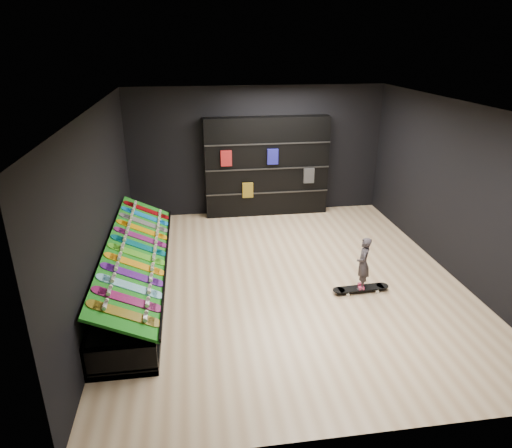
{
  "coord_description": "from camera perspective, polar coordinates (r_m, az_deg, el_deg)",
  "views": [
    {
      "loc": [
        -1.56,
        -6.99,
        3.95
      ],
      "look_at": [
        -0.5,
        0.2,
        1.0
      ],
      "focal_mm": 32.0,
      "sensor_mm": 36.0,
      "label": 1
    }
  ],
  "objects": [
    {
      "name": "display_board_6",
      "position": [
        7.9,
        -14.39,
        -2.62
      ],
      "size": [
        0.93,
        0.22,
        0.5
      ],
      "primitive_type": null,
      "rotation": [
        0.0,
        0.44,
        0.0
      ],
      "color": "#0C8C99",
      "rests_on": "turf_ramp"
    },
    {
      "name": "display_board_7",
      "position": [
        8.22,
        -14.18,
        -1.62
      ],
      "size": [
        0.93,
        0.22,
        0.5
      ],
      "primitive_type": null,
      "rotation": [
        0.0,
        0.44,
        0.0
      ],
      "color": "#2626BF",
      "rests_on": "turf_ramp"
    },
    {
      "name": "turf_ramp",
      "position": [
        7.76,
        -14.58,
        -3.33
      ],
      "size": [
        0.92,
        4.5,
        0.46
      ],
      "primitive_type": "cube",
      "rotation": [
        0.0,
        0.44,
        0.0
      ],
      "color": "#106A11",
      "rests_on": "display_rack"
    },
    {
      "name": "display_rack",
      "position": [
        7.97,
        -14.62,
        -6.35
      ],
      "size": [
        0.9,
        4.5,
        0.5
      ],
      "primitive_type": null,
      "color": "black",
      "rests_on": "ground"
    },
    {
      "name": "wall_back",
      "position": [
        10.88,
        0.08,
        9.08
      ],
      "size": [
        6.0,
        0.02,
        3.0
      ],
      "primitive_type": "cube",
      "color": "black",
      "rests_on": "ground"
    },
    {
      "name": "wall_front",
      "position": [
        4.54,
        13.41,
        -11.24
      ],
      "size": [
        6.0,
        0.02,
        3.0
      ],
      "primitive_type": "cube",
      "color": "black",
      "rests_on": "ground"
    },
    {
      "name": "display_board_8",
      "position": [
        8.53,
        -13.99,
        -0.7
      ],
      "size": [
        0.93,
        0.22,
        0.5
      ],
      "primitive_type": null,
      "rotation": [
        0.0,
        0.44,
        0.0
      ],
      "color": "yellow",
      "rests_on": "turf_ramp"
    },
    {
      "name": "floor",
      "position": [
        8.18,
        3.7,
        -6.84
      ],
      "size": [
        6.0,
        7.0,
        0.01
      ],
      "primitive_type": "cube",
      "color": "beige",
      "rests_on": "ground"
    },
    {
      "name": "wall_right",
      "position": [
        8.69,
        23.74,
        3.82
      ],
      "size": [
        0.02,
        7.0,
        3.0
      ],
      "primitive_type": "cube",
      "color": "black",
      "rests_on": "ground"
    },
    {
      "name": "floor_skateboard",
      "position": [
        7.93,
        12.95,
        -7.98
      ],
      "size": [
        0.99,
        0.27,
        0.09
      ],
      "primitive_type": null,
      "rotation": [
        0.0,
        0.0,
        0.05
      ],
      "color": "black",
      "rests_on": "ground"
    },
    {
      "name": "display_board_0",
      "position": [
        6.09,
        -16.13,
        -10.71
      ],
      "size": [
        0.93,
        0.22,
        0.5
      ],
      "primitive_type": null,
      "rotation": [
        0.0,
        0.44,
        0.0
      ],
      "color": "yellow",
      "rests_on": "turf_ramp"
    },
    {
      "name": "wall_left",
      "position": [
        7.54,
        -18.92,
        1.92
      ],
      "size": [
        0.02,
        7.0,
        3.0
      ],
      "primitive_type": "cube",
      "color": "black",
      "rests_on": "ground"
    },
    {
      "name": "display_board_2",
      "position": [
        6.68,
        -15.44,
        -7.53
      ],
      "size": [
        0.93,
        0.22,
        0.5
      ],
      "primitive_type": null,
      "rotation": [
        0.0,
        0.44,
        0.0
      ],
      "color": "#0CB2E5",
      "rests_on": "turf_ramp"
    },
    {
      "name": "display_board_5",
      "position": [
        7.59,
        -14.62,
        -3.7
      ],
      "size": [
        0.93,
        0.22,
        0.5
      ],
      "primitive_type": null,
      "rotation": [
        0.0,
        0.44,
        0.0
      ],
      "color": "green",
      "rests_on": "turf_ramp"
    },
    {
      "name": "display_board_4",
      "position": [
        7.28,
        -14.87,
        -4.87
      ],
      "size": [
        0.93,
        0.22,
        0.5
      ],
      "primitive_type": null,
      "rotation": [
        0.0,
        0.44,
        0.0
      ],
      "color": "orange",
      "rests_on": "turf_ramp"
    },
    {
      "name": "ceiling",
      "position": [
        7.22,
        4.29,
        14.48
      ],
      "size": [
        6.0,
        7.0,
        0.01
      ],
      "primitive_type": "cube",
      "color": "white",
      "rests_on": "ground"
    },
    {
      "name": "display_board_11",
      "position": [
        9.5,
        -13.48,
        1.7
      ],
      "size": [
        0.93,
        0.22,
        0.5
      ],
      "primitive_type": null,
      "rotation": [
        0.0,
        0.44,
        0.0
      ],
      "color": "red",
      "rests_on": "turf_ramp"
    },
    {
      "name": "display_board_10",
      "position": [
        9.17,
        -13.64,
        0.95
      ],
      "size": [
        0.93,
        0.22,
        0.5
      ],
      "primitive_type": null,
      "rotation": [
        0.0,
        0.44,
        0.0
      ],
      "color": "blue",
      "rests_on": "turf_ramp"
    },
    {
      "name": "back_shelving",
      "position": [
        10.82,
        1.35,
        7.17
      ],
      "size": [
        2.91,
        0.34,
        2.33
      ],
      "primitive_type": "cube",
      "color": "black",
      "rests_on": "ground"
    },
    {
      "name": "display_board_9",
      "position": [
        8.85,
        -13.81,
        0.16
      ],
      "size": [
        0.93,
        0.22,
        0.5
      ],
      "primitive_type": null,
      "rotation": [
        0.0,
        0.44,
        0.0
      ],
      "color": "black",
      "rests_on": "turf_ramp"
    },
    {
      "name": "display_board_3",
      "position": [
        6.98,
        -15.14,
        -6.14
      ],
      "size": [
        0.93,
        0.22,
        0.5
      ],
      "primitive_type": null,
      "rotation": [
        0.0,
        0.44,
        0.0
      ],
      "color": "purple",
      "rests_on": "turf_ramp"
    },
    {
      "name": "child",
      "position": [
        7.78,
        13.15,
        -5.99
      ],
      "size": [
        0.21,
        0.24,
        0.54
      ],
      "primitive_type": "imported",
      "rotation": [
        0.0,
        0.0,
        -1.94
      ],
      "color": "black",
      "rests_on": "floor_skateboard"
    },
    {
      "name": "display_board_1",
      "position": [
        6.38,
        -15.76,
        -9.04
      ],
      "size": [
        0.93,
        0.22,
        0.5
      ],
      "primitive_type": null,
      "rotation": [
        0.0,
        0.44,
        0.0
      ],
      "color": "#E5198C",
      "rests_on": "turf_ramp"
    }
  ]
}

